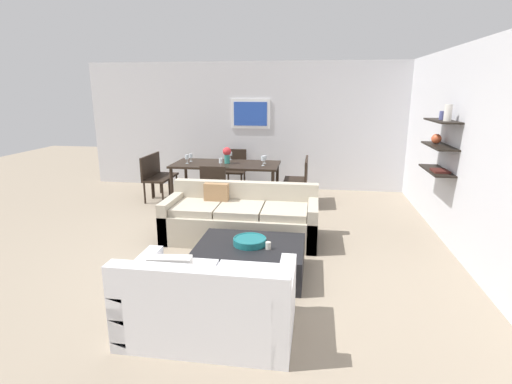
{
  "coord_description": "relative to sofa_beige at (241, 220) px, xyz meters",
  "views": [
    {
      "loc": [
        1.13,
        -5.01,
        2.12
      ],
      "look_at": [
        0.35,
        0.2,
        0.75
      ],
      "focal_mm": 27.69,
      "sensor_mm": 36.0,
      "label": 1
    }
  ],
  "objects": [
    {
      "name": "wine_glass_head",
      "position": [
        -0.66,
        2.36,
        0.57
      ],
      "size": [
        0.07,
        0.07,
        0.16
      ],
      "color": "silver",
      "rests_on": "dining_table"
    },
    {
      "name": "dining_chair_right_far",
      "position": [
        0.76,
        2.15,
        0.21
      ],
      "size": [
        0.44,
        0.44,
        0.88
      ],
      "color": "black",
      "rests_on": "ground"
    },
    {
      "name": "dining_chair_left_far",
      "position": [
        -2.07,
        2.15,
        0.21
      ],
      "size": [
        0.44,
        0.44,
        0.88
      ],
      "color": "black",
      "rests_on": "ground"
    },
    {
      "name": "right_wall_shelf_unit",
      "position": [
        2.92,
        0.27,
        1.06
      ],
      "size": [
        0.34,
        8.2,
        2.7
      ],
      "color": "silver",
      "rests_on": "ground"
    },
    {
      "name": "back_wall_unit",
      "position": [
        0.19,
        3.19,
        1.06
      ],
      "size": [
        8.4,
        0.09,
        2.7
      ],
      "color": "silver",
      "rests_on": "ground"
    },
    {
      "name": "wine_glass_left_near",
      "position": [
        -1.39,
        1.82,
        0.58
      ],
      "size": [
        0.07,
        0.07,
        0.17
      ],
      "color": "silver",
      "rests_on": "dining_table"
    },
    {
      "name": "dining_table",
      "position": [
        -0.66,
        1.94,
        0.39
      ],
      "size": [
        2.02,
        0.96,
        0.75
      ],
      "color": "black",
      "rests_on": "ground"
    },
    {
      "name": "wine_glass_right_far",
      "position": [
        0.08,
        2.06,
        0.56
      ],
      "size": [
        0.07,
        0.07,
        0.15
      ],
      "color": "silver",
      "rests_on": "dining_table"
    },
    {
      "name": "dining_chair_left_near",
      "position": [
        -2.07,
        1.72,
        0.21
      ],
      "size": [
        0.44,
        0.44,
        0.88
      ],
      "color": "black",
      "rests_on": "ground"
    },
    {
      "name": "decorative_bowl",
      "position": [
        0.32,
        -1.13,
        0.13
      ],
      "size": [
        0.39,
        0.39,
        0.08
      ],
      "color": "#19666B",
      "rests_on": "coffee_table"
    },
    {
      "name": "loveseat_white",
      "position": [
        0.15,
        -2.32,
        0.0
      ],
      "size": [
        1.48,
        0.9,
        0.78
      ],
      "color": "white",
      "rests_on": "ground"
    },
    {
      "name": "coffee_table",
      "position": [
        0.32,
        -1.13,
        -0.1
      ],
      "size": [
        1.24,
        0.94,
        0.38
      ],
      "color": "black",
      "rests_on": "ground"
    },
    {
      "name": "ground_plane",
      "position": [
        -0.11,
        -0.34,
        -0.29
      ],
      "size": [
        18.0,
        18.0,
        0.0
      ],
      "primitive_type": "plane",
      "color": "gray"
    },
    {
      "name": "centerpiece_vase",
      "position": [
        -0.64,
        1.95,
        0.64
      ],
      "size": [
        0.16,
        0.16,
        0.31
      ],
      "color": "teal",
      "rests_on": "dining_table"
    },
    {
      "name": "sofa_beige",
      "position": [
        0.0,
        0.0,
        0.0
      ],
      "size": [
        2.19,
        0.9,
        0.78
      ],
      "color": "#B2A893",
      "rests_on": "ground"
    },
    {
      "name": "wine_glass_right_near",
      "position": [
        0.08,
        1.82,
        0.59
      ],
      "size": [
        0.07,
        0.07,
        0.18
      ],
      "color": "silver",
      "rests_on": "dining_table"
    },
    {
      "name": "wine_glass_left_far",
      "position": [
        -1.39,
        2.06,
        0.56
      ],
      "size": [
        0.06,
        0.06,
        0.15
      ],
      "color": "silver",
      "rests_on": "dining_table"
    },
    {
      "name": "dining_chair_head",
      "position": [
        -0.66,
        2.82,
        0.21
      ],
      "size": [
        0.44,
        0.44,
        0.88
      ],
      "color": "black",
      "rests_on": "ground"
    },
    {
      "name": "wine_glass_foot",
      "position": [
        -0.66,
        1.52,
        0.58
      ],
      "size": [
        0.06,
        0.06,
        0.17
      ],
      "color": "silver",
      "rests_on": "dining_table"
    },
    {
      "name": "dining_chair_right_near",
      "position": [
        0.76,
        1.72,
        0.21
      ],
      "size": [
        0.44,
        0.44,
        0.88
      ],
      "color": "black",
      "rests_on": "ground"
    },
    {
      "name": "dining_chair_foot",
      "position": [
        -0.66,
        1.05,
        0.21
      ],
      "size": [
        0.44,
        0.44,
        0.88
      ],
      "color": "black",
      "rests_on": "ground"
    },
    {
      "name": "candle_jar",
      "position": [
        0.54,
        -1.23,
        0.13
      ],
      "size": [
        0.06,
        0.06,
        0.08
      ],
      "primitive_type": "cylinder",
      "color": "silver",
      "rests_on": "coffee_table"
    }
  ]
}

